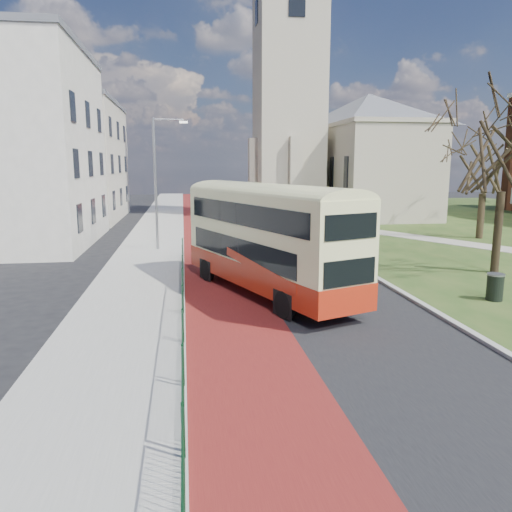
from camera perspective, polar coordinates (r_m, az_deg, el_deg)
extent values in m
plane|color=black|center=(14.76, 3.43, -10.77)|extent=(160.00, 160.00, 0.00)
cube|color=black|center=(34.17, -0.89, 1.42)|extent=(9.00, 120.00, 0.01)
cube|color=#591414|center=(33.93, -5.42, 1.31)|extent=(3.40, 120.00, 0.01)
cube|color=gray|center=(33.95, -11.84, 1.24)|extent=(4.00, 120.00, 0.12)
cube|color=#999993|center=(33.88, -8.46, 1.33)|extent=(0.25, 120.00, 0.13)
cube|color=#999993|center=(36.96, 5.80, 2.14)|extent=(0.25, 80.00, 0.13)
cylinder|color=#0D3C1E|center=(17.98, -8.42, -3.32)|extent=(0.04, 24.00, 0.04)
cylinder|color=#0D3C1E|center=(18.22, -8.34, -6.22)|extent=(0.04, 24.00, 0.04)
cube|color=#9F9781|center=(53.03, 3.75, 17.58)|extent=(6.50, 6.50, 24.00)
cube|color=#9F9781|center=(54.99, 12.47, 9.27)|extent=(9.00, 18.00, 9.00)
pyramid|color=#565960|center=(55.47, 12.81, 17.66)|extent=(9.00, 18.00, 3.60)
cube|color=#BCB7AA|center=(37.20, -26.24, 10.76)|extent=(10.00, 14.00, 12.50)
cube|color=#565960|center=(37.92, -27.07, 20.59)|extent=(10.30, 14.30, 0.50)
cube|color=beige|center=(52.67, -20.85, 9.90)|extent=(10.00, 16.00, 11.00)
cube|color=#565960|center=(53.00, -21.26, 16.11)|extent=(10.30, 16.30, 0.50)
cylinder|color=gray|center=(31.54, -11.41, 7.99)|extent=(0.16, 0.16, 8.00)
cylinder|color=gray|center=(31.60, -9.99, 15.12)|extent=(1.80, 0.10, 0.10)
cube|color=silver|center=(31.58, -8.29, 14.90)|extent=(0.50, 0.18, 0.12)
cube|color=#9E210E|center=(20.61, 1.22, -1.80)|extent=(6.03, 10.69, 0.96)
cube|color=beige|center=(20.30, 1.24, 3.35)|extent=(5.99, 10.63, 2.77)
cube|color=black|center=(20.10, -2.13, 0.79)|extent=(3.14, 8.07, 0.91)
cube|color=black|center=(21.28, 3.62, 1.32)|extent=(3.14, 8.07, 0.91)
cube|color=black|center=(19.66, -1.77, 4.80)|extent=(3.44, 8.86, 0.86)
cube|color=black|center=(20.87, 4.10, 5.10)|extent=(3.44, 8.86, 0.86)
cube|color=black|center=(25.02, -4.85, 2.66)|extent=(2.03, 0.84, 1.00)
cube|color=black|center=(24.87, -4.90, 5.93)|extent=(2.03, 0.84, 0.86)
cube|color=orange|center=(24.83, -4.92, 7.18)|extent=(1.63, 0.70, 0.29)
cylinder|color=black|center=(23.34, -5.57, -1.60)|extent=(0.62, 1.03, 0.99)
cylinder|color=black|center=(24.28, -0.82, -1.09)|extent=(0.62, 1.03, 0.99)
cylinder|color=black|center=(17.56, 3.35, -5.59)|extent=(0.62, 1.03, 0.99)
cylinder|color=black|center=(18.80, 9.02, -4.63)|extent=(0.62, 1.03, 0.99)
cylinder|color=black|center=(27.18, 25.89, 2.41)|extent=(0.47, 0.47, 4.01)
cylinder|color=#332819|center=(39.84, 24.30, 4.19)|extent=(0.55, 0.55, 3.25)
cylinder|color=black|center=(21.84, 25.64, -3.30)|extent=(0.79, 0.79, 1.01)
cylinder|color=gray|center=(21.73, 25.75, -1.92)|extent=(0.84, 0.84, 0.07)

